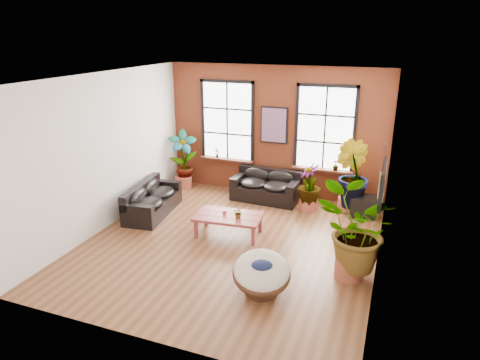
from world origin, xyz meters
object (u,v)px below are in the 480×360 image
object	(u,v)px
sofa_left	(151,200)
coffee_table	(228,217)
sofa_back	(266,186)
papasan_chair	(262,273)

from	to	relation	value
sofa_left	coffee_table	distance (m)	2.30
sofa_back	sofa_left	bearing A→B (deg)	-138.87
sofa_left	papasan_chair	world-z (taller)	papasan_chair
sofa_left	papasan_chair	bearing A→B (deg)	-129.58
sofa_back	sofa_left	distance (m)	3.07
sofa_back	sofa_left	world-z (taller)	sofa_back
sofa_left	coffee_table	world-z (taller)	sofa_left
sofa_left	coffee_table	xyz separation A→B (m)	(2.25, -0.44, 0.08)
sofa_left	coffee_table	size ratio (longest dim) A/B	1.29
coffee_table	papasan_chair	size ratio (longest dim) A/B	1.19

